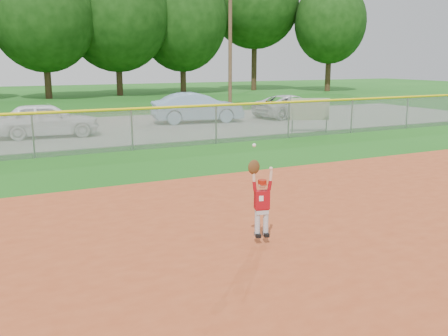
# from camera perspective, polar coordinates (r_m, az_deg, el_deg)

# --- Properties ---
(ground) EXTENTS (120.00, 120.00, 0.00)m
(ground) POSITION_cam_1_polar(r_m,az_deg,el_deg) (9.39, 6.79, -7.80)
(ground) COLOR #185713
(ground) RESTS_ON ground
(clay_infield) EXTENTS (24.00, 16.00, 0.04)m
(clay_infield) POSITION_cam_1_polar(r_m,az_deg,el_deg) (7.27, 20.13, -14.56)
(clay_infield) COLOR #A33F1D
(clay_infield) RESTS_ON ground
(parking_strip) EXTENTS (44.00, 10.00, 0.03)m
(parking_strip) POSITION_cam_1_polar(r_m,az_deg,el_deg) (24.09, -14.32, 4.27)
(parking_strip) COLOR gray
(parking_strip) RESTS_ON ground
(car_white_a) EXTENTS (4.37, 2.13, 1.44)m
(car_white_a) POSITION_cam_1_polar(r_m,az_deg,el_deg) (22.27, -19.59, 5.22)
(car_white_a) COLOR white
(car_white_a) RESTS_ON parking_strip
(car_blue) EXTENTS (4.80, 2.24, 1.52)m
(car_blue) POSITION_cam_1_polar(r_m,az_deg,el_deg) (25.93, -3.05, 6.91)
(car_blue) COLOR #7D9BBA
(car_blue) RESTS_ON parking_strip
(car_white_b) EXTENTS (4.80, 2.85, 1.25)m
(car_white_b) POSITION_cam_1_polar(r_m,az_deg,el_deg) (28.56, 7.64, 7.03)
(car_white_b) COLOR silver
(car_white_b) RESTS_ON parking_strip
(sponsor_sign) EXTENTS (1.64, 0.68, 1.55)m
(sponsor_sign) POSITION_cam_1_polar(r_m,az_deg,el_deg) (22.54, 9.79, 6.53)
(sponsor_sign) COLOR gray
(sponsor_sign) RESTS_ON ground
(outfield_fence) EXTENTS (40.06, 0.10, 1.55)m
(outfield_fence) POSITION_cam_1_polar(r_m,az_deg,el_deg) (18.19, -10.49, 4.72)
(outfield_fence) COLOR gray
(outfield_fence) RESTS_ON ground
(power_lines) EXTENTS (19.40, 0.24, 9.00)m
(power_lines) POSITION_cam_1_polar(r_m,az_deg,el_deg) (29.99, -15.36, 14.66)
(power_lines) COLOR #4C3823
(power_lines) RESTS_ON ground
(tree_line) EXTENTS (62.37, 13.00, 14.43)m
(tree_line) POSITION_cam_1_polar(r_m,az_deg,el_deg) (45.86, -19.61, 17.00)
(tree_line) COLOR #422D1C
(tree_line) RESTS_ON ground
(ballplayer) EXTENTS (0.46, 0.25, 1.66)m
(ballplayer) POSITION_cam_1_polar(r_m,az_deg,el_deg) (8.69, 4.22, -3.52)
(ballplayer) COLOR silver
(ballplayer) RESTS_ON ground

